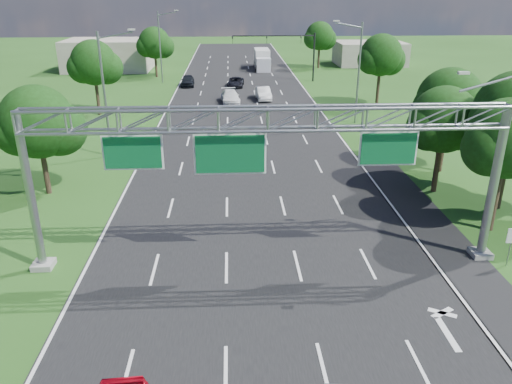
{
  "coord_description": "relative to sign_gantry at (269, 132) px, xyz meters",
  "views": [
    {
      "loc": [
        -1.42,
        -10.33,
        13.06
      ],
      "look_at": [
        -0.25,
        12.66,
        3.61
      ],
      "focal_mm": 35.0,
      "sensor_mm": 36.0,
      "label": 1
    }
  ],
  "objects": [
    {
      "name": "building_left",
      "position": [
        -22.33,
        66.0,
        -4.39
      ],
      "size": [
        14.0,
        10.0,
        5.0
      ],
      "primitive_type": "cube",
      "color": "gray",
      "rests_on": "ground"
    },
    {
      "name": "road_flare",
      "position": [
        9.87,
        2.0,
        -6.89
      ],
      "size": [
        3.0,
        30.0,
        0.02
      ],
      "primitive_type": "cube",
      "color": "black",
      "rests_on": "ground"
    },
    {
      "name": "tree_verge_la",
      "position": [
        -14.25,
        10.04,
        -2.13
      ],
      "size": [
        5.76,
        4.8,
        7.4
      ],
      "color": "#2D2116",
      "rests_on": "ground"
    },
    {
      "name": "streetlight_l_far",
      "position": [
        -11.63,
        53.0,
        -1.31
      ],
      "size": [
        2.97,
        0.22,
        10.16
      ],
      "color": "gray",
      "rests_on": "ground"
    },
    {
      "name": "building_right",
      "position": [
        23.67,
        70.0,
        -4.89
      ],
      "size": [
        12.0,
        9.0,
        4.0
      ],
      "primitive_type": "cube",
      "color": "gray",
      "rests_on": "ground"
    },
    {
      "name": "car_queue_c",
      "position": [
        -7.86,
        49.99,
        -6.12
      ],
      "size": [
        1.97,
        4.58,
        1.54
      ],
      "primitive_type": "imported",
      "rotation": [
        0.0,
        0.0,
        0.03
      ],
      "color": "black",
      "rests_on": "ground"
    },
    {
      "name": "traffic_signal",
      "position": [
        7.15,
        53.0,
        -1.72
      ],
      "size": [
        12.21,
        0.24,
        7.0
      ],
      "color": "black",
      "rests_on": "ground"
    },
    {
      "name": "tree_verge_lc",
      "position": [
        -13.25,
        58.04,
        -1.92
      ],
      "size": [
        5.76,
        4.8,
        7.62
      ],
      "color": "#2D2116",
      "rests_on": "ground"
    },
    {
      "name": "road",
      "position": [
        -0.33,
        18.0,
        -6.89
      ],
      "size": [
        18.0,
        180.0,
        0.02
      ],
      "primitive_type": "cube",
      "color": "black",
      "rests_on": "ground"
    },
    {
      "name": "streetlight_r_mid",
      "position": [
        10.97,
        28.0,
        -1.31
      ],
      "size": [
        2.97,
        0.22,
        10.16
      ],
      "color": "gray",
      "rests_on": "ground"
    },
    {
      "name": "car_queue_d",
      "position": [
        2.35,
        40.11,
        -6.12
      ],
      "size": [
        1.95,
        4.78,
        1.54
      ],
      "primitive_type": "imported",
      "rotation": [
        0.0,
        0.0,
        0.07
      ],
      "color": "silver",
      "rests_on": "ground"
    },
    {
      "name": "tree_verge_re",
      "position": [
        13.75,
        66.04,
        -1.7
      ],
      "size": [
        5.76,
        4.8,
        7.84
      ],
      "color": "#2D2116",
      "rests_on": "ground"
    },
    {
      "name": "sign_gantry",
      "position": [
        0.0,
        0.0,
        0.0
      ],
      "size": [
        23.5,
        1.0,
        9.56
      ],
      "color": "gray",
      "rests_on": "ground"
    },
    {
      "name": "streetlight_l_near",
      "position": [
        -11.63,
        18.0,
        -1.31
      ],
      "size": [
        2.97,
        0.22,
        10.16
      ],
      "color": "gray",
      "rests_on": "ground"
    },
    {
      "name": "car_queue_b",
      "position": [
        -1.01,
        49.09,
        -6.25
      ],
      "size": [
        2.55,
        4.83,
        1.29
      ],
      "primitive_type": "imported",
      "rotation": [
        0.0,
        0.0,
        -0.09
      ],
      "color": "black",
      "rests_on": "ground"
    },
    {
      "name": "tree_verge_rd",
      "position": [
        15.75,
        36.04,
        -1.26
      ],
      "size": [
        5.76,
        4.8,
        8.28
      ],
      "color": "#2D2116",
      "rests_on": "ground"
    },
    {
      "name": "tree_verge_lb",
      "position": [
        -16.25,
        33.04,
        -1.48
      ],
      "size": [
        5.76,
        4.8,
        8.06
      ],
      "color": "#2D2116",
      "rests_on": "ground"
    },
    {
      "name": "car_queue_a",
      "position": [
        -1.8,
        38.51,
        -6.15
      ],
      "size": [
        2.52,
        5.27,
        1.48
      ],
      "primitive_type": "imported",
      "rotation": [
        0.0,
        0.0,
        0.09
      ],
      "color": "white",
      "rests_on": "ground"
    },
    {
      "name": "regulatory_sign",
      "position": [
        12.07,
        -1.02,
        -5.38
      ],
      "size": [
        0.6,
        0.08,
        2.1
      ],
      "color": "gray",
      "rests_on": "ground"
    },
    {
      "name": "box_truck",
      "position": [
        3.82,
        65.83,
        -5.35
      ],
      "size": [
        2.6,
        8.46,
        3.21
      ],
      "rotation": [
        0.0,
        0.0,
        -0.0
      ],
      "color": "silver",
      "rests_on": "ground"
    },
    {
      "name": "ground",
      "position": [
        -0.33,
        18.0,
        -6.89
      ],
      "size": [
        220.0,
        220.0,
        0.0
      ],
      "primitive_type": "plane",
      "color": "#224916",
      "rests_on": "ground"
    },
    {
      "name": "tree_cluster_right",
      "position": [
        14.47,
        7.19,
        -1.58
      ],
      "size": [
        9.91,
        14.6,
        8.68
      ],
      "color": "#2D2116",
      "rests_on": "ground"
    }
  ]
}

